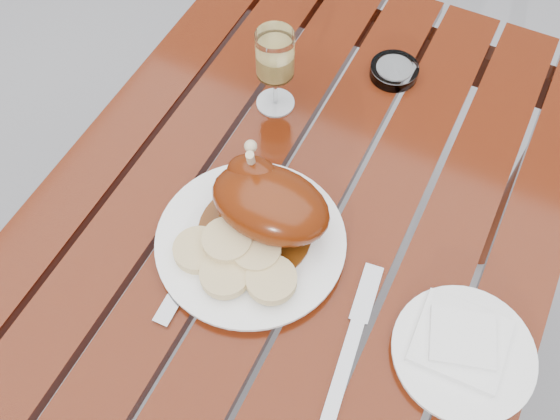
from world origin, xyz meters
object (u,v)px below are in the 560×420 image
(side_plate, at_px, (463,353))
(wine_glass, at_px, (275,71))
(ashtray, at_px, (394,71))
(dinner_plate, at_px, (251,242))
(table, at_px, (289,315))

(side_plate, bearing_deg, wine_glass, 145.76)
(side_plate, distance_m, ashtray, 0.53)
(side_plate, height_order, ashtray, ashtray)
(side_plate, relative_size, ashtray, 2.25)
(dinner_plate, relative_size, ashtray, 3.29)
(dinner_plate, distance_m, wine_glass, 0.30)
(dinner_plate, relative_size, wine_glass, 1.82)
(dinner_plate, bearing_deg, side_plate, -4.08)
(wine_glass, xyz_separation_m, ashtray, (0.16, 0.16, -0.07))
(wine_glass, height_order, ashtray, wine_glass)
(table, distance_m, side_plate, 0.50)
(wine_glass, bearing_deg, side_plate, -34.24)
(table, bearing_deg, dinner_plate, -120.74)
(table, height_order, wine_glass, wine_glass)
(dinner_plate, bearing_deg, wine_glass, 109.12)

